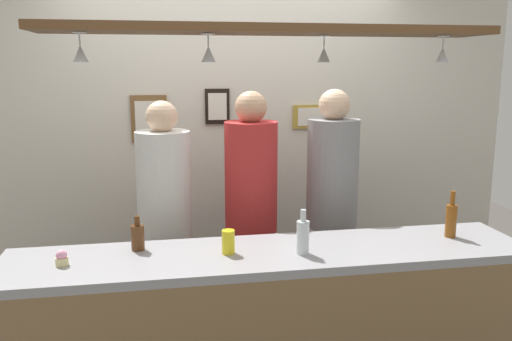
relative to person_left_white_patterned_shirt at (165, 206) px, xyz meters
name	(u,v)px	position (x,y,z in m)	size (l,w,h in m)	color
back_wall	(233,143)	(0.53, 0.69, 0.29)	(4.40, 0.06, 2.60)	silver
bar_counter	(277,319)	(0.53, -0.91, -0.36)	(2.70, 0.55, 0.95)	#99999E
overhead_glass_rack	(271,30)	(0.53, -0.71, 1.04)	(2.20, 0.36, 0.04)	brown
hanging_wineglass_far_left	(80,52)	(-0.35, -0.75, 0.93)	(0.07, 0.07, 0.13)	silver
hanging_wineglass_left	(208,53)	(0.23, -0.74, 0.93)	(0.07, 0.07, 0.13)	silver
hanging_wineglass_center_left	(324,54)	(0.82, -0.65, 0.93)	(0.07, 0.07, 0.13)	silver
hanging_wineglass_center	(442,54)	(1.41, -0.75, 0.93)	(0.07, 0.07, 0.13)	silver
person_left_white_patterned_shirt	(165,206)	(0.00, 0.00, 0.00)	(0.34, 0.34, 1.67)	#2D334C
person_middle_red_shirt	(251,197)	(0.55, 0.00, 0.04)	(0.34, 0.34, 1.73)	#2D334C
person_right_grey_shirt	(332,193)	(1.10, 0.00, 0.04)	(0.34, 0.34, 1.74)	#2D334C
bottle_beer_amber_tall	(451,219)	(1.55, -0.71, 0.04)	(0.06, 0.06, 0.26)	brown
bottle_beer_brown_stubby	(138,237)	(-0.14, -0.62, 0.01)	(0.07, 0.07, 0.18)	#512D14
bottle_soda_clear	(303,236)	(0.68, -0.83, 0.03)	(0.06, 0.06, 0.23)	silver
drink_can	(228,242)	(0.31, -0.76, 0.00)	(0.07, 0.07, 0.12)	yellow
cupcake	(62,258)	(-0.49, -0.79, -0.02)	(0.06, 0.06, 0.08)	beige
picture_frame_crest	(217,106)	(0.41, 0.64, 0.57)	(0.18, 0.02, 0.26)	black
picture_frame_lower_pair	(312,117)	(1.14, 0.64, 0.49)	(0.30, 0.02, 0.18)	#B29338
picture_frame_caricature	(149,119)	(-0.09, 0.64, 0.49)	(0.26, 0.02, 0.34)	brown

